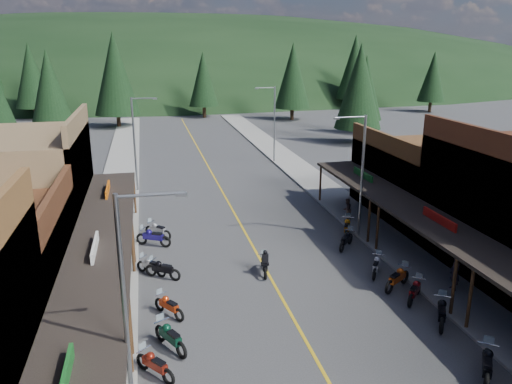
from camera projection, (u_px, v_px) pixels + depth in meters
ground at (288, 310)px, 23.77m from camera, size 220.00×220.00×0.00m
centerline at (223, 193)px, 42.48m from camera, size 0.15×90.00×0.01m
sidewalk_west at (117, 199)px, 40.64m from camera, size 3.40×94.00×0.15m
sidewalk_east at (320, 186)px, 44.28m from camera, size 3.40×94.00×0.15m
shop_west_3 at (21, 191)px, 30.46m from camera, size 10.90×10.20×8.20m
shop_east_3 at (426, 181)px, 36.50m from camera, size 10.90×10.20×6.20m
streetlight_0 at (129, 303)px, 15.43m from camera, size 2.16×0.18×8.00m
streetlight_1 at (136, 140)px, 41.63m from camera, size 2.16×0.18×8.00m
streetlight_2 at (360, 171)px, 31.44m from camera, size 2.16×0.18×8.00m
streetlight_3 at (273, 121)px, 52.03m from camera, size 2.16×0.18×8.00m
ridge_hill at (163, 86)px, 150.09m from camera, size 310.00×140.00×60.00m
pine_1 at (31, 75)px, 82.19m from camera, size 5.88×5.88×12.50m
pine_2 at (115, 74)px, 73.68m from camera, size 6.72×6.72×14.00m
pine_3 at (203, 79)px, 84.52m from camera, size 5.04×5.04×11.00m
pine_4 at (293, 76)px, 81.62m from camera, size 5.88×5.88×12.50m
pine_5 at (355, 67)px, 95.97m from camera, size 6.72×6.72×14.00m
pine_6 at (433, 77)px, 91.43m from camera, size 5.04×5.04×11.00m
pine_9 at (365, 88)px, 69.08m from camera, size 4.93×4.93×10.80m
pine_10 at (49, 87)px, 64.86m from camera, size 5.38×5.38×11.60m
pine_11 at (359, 86)px, 61.46m from camera, size 5.82×5.82×12.40m
bike_west_6 at (155, 364)px, 18.79m from camera, size 1.83×2.04×1.18m
bike_west_7 at (170, 336)px, 20.48m from camera, size 1.75×2.35×1.30m
bike_west_8 at (169, 305)px, 23.05m from camera, size 1.71×2.02×1.14m
bike_west_9 at (163, 268)px, 26.76m from camera, size 2.12×1.75×1.19m
bike_west_10 at (151, 265)px, 27.25m from camera, size 1.88×1.81×1.12m
bike_west_11 at (153, 236)px, 31.08m from camera, size 2.39×1.77×1.31m
bike_west_12 at (158, 229)px, 32.41m from camera, size 2.00×1.98×1.21m
bike_east_5 at (487, 364)px, 18.65m from camera, size 2.02×2.36×1.34m
bike_east_6 at (442, 311)px, 22.36m from camera, size 1.84×2.35×1.30m
bike_east_7 at (415, 290)px, 24.44m from camera, size 1.93×1.96×1.18m
bike_east_8 at (397, 277)px, 25.63m from camera, size 2.29×1.86×1.28m
bike_east_9 at (377, 265)px, 27.23m from camera, size 1.68×2.06×1.16m
bike_east_10 at (346, 239)px, 30.79m from camera, size 1.91×2.01×1.19m
bike_east_11 at (347, 227)px, 32.71m from camera, size 1.72×2.43×1.33m
rider_on_bike at (264, 264)px, 27.32m from camera, size 0.95×2.04×1.49m
pedestrian_east_a at (455, 272)px, 25.15m from camera, size 0.53×0.73×1.89m
pedestrian_east_b at (347, 209)px, 35.29m from camera, size 0.89×0.76×1.58m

